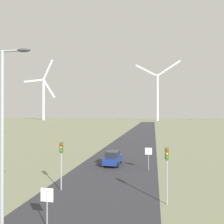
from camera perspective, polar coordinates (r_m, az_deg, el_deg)
The scene contains 9 objects.
road_surface at distance 51.94m, azimuth 5.82°, elevation -7.78°, with size 10.00×240.00×0.01m.
streetlamp at distance 12.19m, azimuth -26.76°, elevation -2.74°, with size 3.07×0.32×9.93m.
stop_sign_near at distance 14.38m, azimuth -16.61°, elevation -21.16°, with size 0.81×0.07×2.33m.
stop_sign_far at distance 26.52m, azimuth 9.51°, elevation -10.91°, with size 0.81×0.07×2.67m.
traffic_light_post_near_left at distance 19.98m, azimuth -13.14°, elevation -10.92°, with size 0.28×0.33×4.19m.
traffic_light_post_near_right at distance 17.07m, azimuth 14.11°, elevation -12.74°, with size 0.28×0.33×4.19m.
car_approaching at distance 28.99m, azimuth 0.19°, elevation -11.93°, with size 1.96×4.17×1.83m.
wind_turbine_far_left at distance 228.32m, azimuth -17.47°, elevation 4.43°, with size 34.40×2.60×60.02m.
wind_turbine_left at distance 204.29m, azimuth 11.74°, elevation 5.18°, with size 40.81×10.46×53.63m.
Camera 1 is at (4.57, -3.30, 6.74)m, focal length 35.00 mm.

